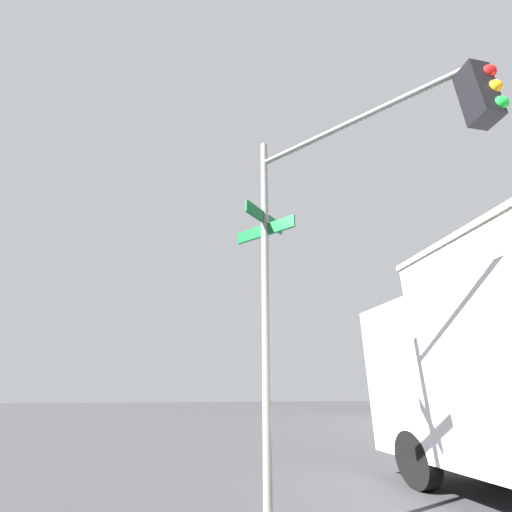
# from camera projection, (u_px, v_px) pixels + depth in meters

# --- Properties ---
(traffic_signal_near) EXTENTS (2.90, 2.69, 5.84)m
(traffic_signal_near) POSITION_uv_depth(u_px,v_px,m) (349.00, 202.00, 4.51)
(traffic_signal_near) COLOR slate
(traffic_signal_near) RESTS_ON ground_plane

